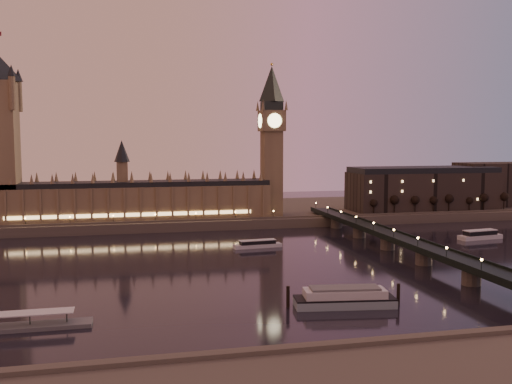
% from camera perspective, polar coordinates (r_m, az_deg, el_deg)
% --- Properties ---
extents(ground, '(700.00, 700.00, 0.00)m').
position_cam_1_polar(ground, '(268.18, -3.28, -7.35)').
color(ground, black).
rests_on(ground, ground).
extents(far_embankment, '(560.00, 130.00, 6.00)m').
position_cam_1_polar(far_embankment, '(432.93, -2.97, -2.07)').
color(far_embankment, '#423D35').
rests_on(far_embankment, ground).
extents(palace_of_westminster, '(180.00, 26.62, 52.00)m').
position_cam_1_polar(palace_of_westminster, '(380.90, -12.29, -0.38)').
color(palace_of_westminster, brown).
rests_on(palace_of_westminster, ground).
extents(big_ben, '(17.68, 17.68, 104.00)m').
position_cam_1_polar(big_ben, '(391.26, 1.57, 6.09)').
color(big_ben, brown).
rests_on(big_ben, ground).
extents(westminster_bridge, '(13.20, 260.00, 15.30)m').
position_cam_1_polar(westminster_bridge, '(295.88, 14.57, -5.22)').
color(westminster_bridge, black).
rests_on(westminster_bridge, ground).
extents(city_block, '(155.00, 45.00, 34.00)m').
position_cam_1_polar(city_block, '(457.41, 18.61, 0.47)').
color(city_block, black).
rests_on(city_block, ground).
extents(bare_tree_0, '(5.50, 5.50, 11.19)m').
position_cam_1_polar(bare_tree_0, '(406.51, 11.86, -1.06)').
color(bare_tree_0, black).
rests_on(bare_tree_0, ground).
extents(bare_tree_1, '(5.50, 5.50, 11.19)m').
position_cam_1_polar(bare_tree_1, '(412.72, 13.69, -1.00)').
color(bare_tree_1, black).
rests_on(bare_tree_1, ground).
extents(bare_tree_2, '(5.50, 5.50, 11.19)m').
position_cam_1_polar(bare_tree_2, '(419.34, 15.46, -0.94)').
color(bare_tree_2, black).
rests_on(bare_tree_2, ground).
extents(bare_tree_3, '(5.50, 5.50, 11.19)m').
position_cam_1_polar(bare_tree_3, '(426.34, 17.17, -0.89)').
color(bare_tree_3, black).
rests_on(bare_tree_3, ground).
extents(bare_tree_4, '(5.50, 5.50, 11.19)m').
position_cam_1_polar(bare_tree_4, '(433.72, 18.82, -0.83)').
color(bare_tree_4, black).
rests_on(bare_tree_4, ground).
extents(bare_tree_5, '(5.50, 5.50, 11.19)m').
position_cam_1_polar(bare_tree_5, '(441.44, 20.42, -0.78)').
color(bare_tree_5, black).
rests_on(bare_tree_5, ground).
extents(bare_tree_6, '(5.50, 5.50, 11.19)m').
position_cam_1_polar(bare_tree_6, '(449.49, 21.96, -0.73)').
color(bare_tree_6, black).
rests_on(bare_tree_6, ground).
extents(bare_tree_7, '(5.50, 5.50, 11.19)m').
position_cam_1_polar(bare_tree_7, '(457.86, 23.45, -0.68)').
color(bare_tree_7, black).
rests_on(bare_tree_7, ground).
extents(cruise_boat_a, '(26.91, 8.17, 4.24)m').
position_cam_1_polar(cruise_boat_a, '(310.61, 0.16, -5.24)').
color(cruise_boat_a, silver).
rests_on(cruise_boat_a, ground).
extents(cruise_boat_c, '(28.00, 10.90, 5.45)m').
position_cam_1_polar(cruise_boat_c, '(361.35, 21.50, -4.02)').
color(cruise_boat_c, silver).
rests_on(cruise_boat_c, ground).
extents(moored_barge, '(40.59, 14.59, 7.51)m').
position_cam_1_polar(moored_barge, '(206.27, 8.86, -10.41)').
color(moored_barge, '#7B939D').
rests_on(moored_barge, ground).
extents(pontoon_pier, '(46.17, 7.70, 12.31)m').
position_cam_1_polar(pontoon_pier, '(196.13, -23.03, -12.18)').
color(pontoon_pier, '#595B5E').
rests_on(pontoon_pier, ground).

